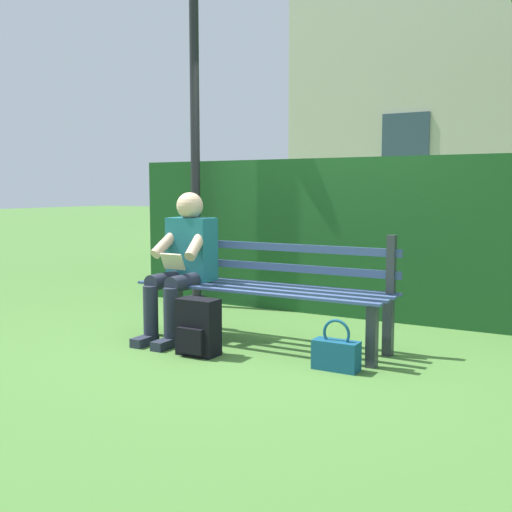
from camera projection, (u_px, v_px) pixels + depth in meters
name	position (u px, v px, depth m)	size (l,w,h in m)	color
ground	(262.00, 344.00, 4.86)	(60.00, 60.00, 0.00)	#477533
park_bench	(266.00, 288.00, 4.86)	(2.07, 0.51, 0.88)	#2D3338
person_seated	(183.00, 261.00, 5.04)	(0.44, 0.73, 1.19)	#1E6672
hedge_backdrop	(386.00, 235.00, 5.90)	(5.22, 0.66, 1.55)	#19471E
backpack	(198.00, 328.00, 4.53)	(0.30, 0.24, 0.42)	black
handbag	(336.00, 353.00, 4.16)	(0.31, 0.13, 0.35)	navy
lamp_post	(195.00, 88.00, 6.26)	(0.26, 0.26, 3.61)	black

